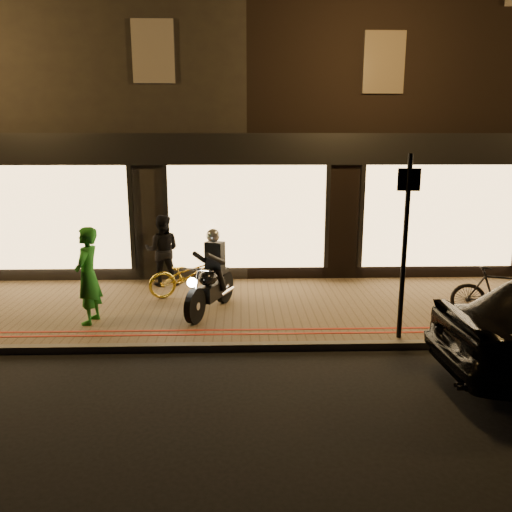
{
  "coord_description": "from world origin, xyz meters",
  "views": [
    {
      "loc": [
        -0.14,
        -7.48,
        3.26
      ],
      "look_at": [
        0.15,
        2.12,
        1.1
      ],
      "focal_mm": 35.0,
      "sensor_mm": 36.0,
      "label": 1
    }
  ],
  "objects_px": {
    "motorcycle": "(211,280)",
    "person_green": "(88,276)",
    "bicycle_gold": "(188,275)",
    "sign_post": "(405,238)"
  },
  "relations": [
    {
      "from": "person_green",
      "to": "bicycle_gold",
      "type": "bearing_deg",
      "value": 141.85
    },
    {
      "from": "motorcycle",
      "to": "person_green",
      "type": "distance_m",
      "value": 2.22
    },
    {
      "from": "motorcycle",
      "to": "person_green",
      "type": "xyz_separation_m",
      "value": [
        -2.14,
        -0.55,
        0.25
      ]
    },
    {
      "from": "motorcycle",
      "to": "bicycle_gold",
      "type": "distance_m",
      "value": 1.21
    },
    {
      "from": "sign_post",
      "to": "bicycle_gold",
      "type": "xyz_separation_m",
      "value": [
        -3.74,
        2.47,
        -1.24
      ]
    },
    {
      "from": "sign_post",
      "to": "person_green",
      "type": "bearing_deg",
      "value": 170.8
    },
    {
      "from": "bicycle_gold",
      "to": "person_green",
      "type": "xyz_separation_m",
      "value": [
        -1.59,
        -1.61,
        0.43
      ]
    },
    {
      "from": "person_green",
      "to": "motorcycle",
      "type": "bearing_deg",
      "value": 110.87
    },
    {
      "from": "motorcycle",
      "to": "bicycle_gold",
      "type": "bearing_deg",
      "value": 139.51
    },
    {
      "from": "motorcycle",
      "to": "bicycle_gold",
      "type": "xyz_separation_m",
      "value": [
        -0.55,
        1.06,
        -0.17
      ]
    }
  ]
}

